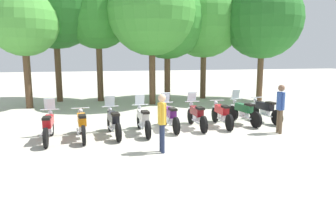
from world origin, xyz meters
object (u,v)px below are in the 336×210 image
Objects in this scene: motorcycle_6 at (222,114)px; motorcycle_2 at (113,121)px; person_1 at (280,105)px; tree_2 at (98,14)px; person_0 at (162,118)px; tree_1 at (54,1)px; motorcycle_5 at (196,115)px; tree_4 at (167,20)px; tree_6 at (263,19)px; tree_3 at (152,11)px; motorcycle_1 at (82,124)px; motorcycle_0 at (49,126)px; motorcycle_4 at (170,116)px; tree_5 at (204,19)px; tree_0 at (23,22)px; motorcycle_8 at (265,110)px; motorcycle_3 at (143,119)px; motorcycle_7 at (244,111)px.

motorcycle_2 is at bearing 97.81° from motorcycle_6.
person_1 is 0.25× the size of tree_2.
person_0 is 12.70m from tree_1.
tree_4 reaches higher than motorcycle_5.
tree_6 is (9.17, 6.57, 4.40)m from motorcycle_2.
tree_4 is (-2.38, 8.60, 3.79)m from person_1.
motorcycle_5 is 0.31× the size of tree_4.
motorcycle_2 is at bearing 115.59° from person_0.
tree_3 reaches higher than motorcycle_2.
tree_1 is (-1.81, 8.88, 5.39)m from motorcycle_1.
tree_6 is (5.94, 6.08, 4.40)m from motorcycle_5.
person_1 is at bearing -113.16° from tree_6.
motorcycle_0 is 10.67m from tree_4.
tree_5 reaches higher than motorcycle_4.
tree_0 is 6.69m from tree_3.
motorcycle_2 is 9.51m from tree_4.
tree_3 is at bearing 5.29° from motorcycle_5.
tree_2 reaches higher than tree_0.
tree_3 is (6.65, -0.05, 0.68)m from tree_0.
tree_2 is 9.80m from tree_6.
motorcycle_5 is 1.00× the size of motorcycle_6.
motorcycle_2 is at bearing -57.91° from tree_0.
person_0 is (-0.82, -2.71, 0.52)m from motorcycle_4.
person_1 is (-0.50, -1.96, 0.56)m from motorcycle_8.
motorcycle_4 is (2.16, 0.49, 0.00)m from motorcycle_2.
tree_3 is at bearing -0.46° from tree_0.
motorcycle_1 and motorcycle_8 have the same top height.
motorcycle_3 is at bearing 97.47° from motorcycle_5.
tree_2 reaches higher than motorcycle_3.
motorcycle_8 is (7.53, 1.18, 0.00)m from motorcycle_1.
tree_3 reaches higher than tree_5.
tree_3 is at bearing -34.13° from motorcycle_1.
tree_1 is 1.13× the size of tree_3.
tree_5 is (2.49, 0.59, 0.16)m from tree_4.
motorcycle_5 is (3.23, 0.49, 0.00)m from motorcycle_2.
tree_2 is (-3.68, 7.94, 4.64)m from motorcycle_5.
motorcycle_3 is (1.08, 0.14, 0.00)m from motorcycle_2.
tree_0 is (-10.14, 7.59, 3.44)m from person_1.
tree_1 reaches higher than motorcycle_7.
tree_3 reaches higher than motorcycle_3.
tree_0 reaches higher than person_1.
motorcycle_7 is at bearing -87.88° from motorcycle_1.
tree_1 is 5.81m from tree_3.
tree_1 is (-5.04, 8.24, 5.37)m from motorcycle_4.
motorcycle_4 is (3.23, 0.64, 0.01)m from motorcycle_1.
motorcycle_6 is 1.10m from motorcycle_7.
motorcycle_4 is (1.08, 0.35, 0.00)m from motorcycle_3.
tree_6 is at bearing -0.37° from tree_0.
tree_6 reaches higher than person_0.
motorcycle_4 is 4.34m from motorcycle_8.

